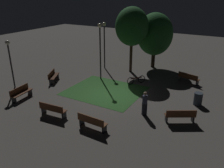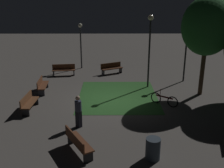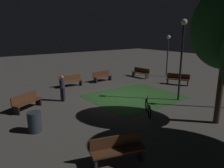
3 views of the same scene
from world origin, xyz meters
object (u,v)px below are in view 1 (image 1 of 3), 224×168
lamp_post_path_center (100,42)px  bench_lawn_edge (53,109)px  bench_back_row (53,76)px  tree_near_wall (155,34)px  bench_near_trees (92,122)px  trash_bin (198,99)px  lamp_post_plaza_east (9,55)px  lamp_post_near_wall (104,38)px  bicycle (136,80)px  bench_corner (21,92)px  bench_path_side (180,115)px  bench_by_lamp (188,78)px  tree_right_canopy (132,27)px  pedestrian (145,103)px

lamp_post_path_center → bench_lawn_edge: bearing=-82.5°
bench_back_row → tree_near_wall: 10.64m
bench_near_trees → bench_back_row: (-7.26, 4.61, 0.00)m
trash_bin → bench_near_trees: bearing=-127.1°
bench_near_trees → lamp_post_plaza_east: lamp_post_plaza_east is taller
lamp_post_near_wall → lamp_post_plaza_east: 8.87m
bicycle → lamp_post_path_center: bearing=-171.2°
bench_corner → lamp_post_path_center: 7.52m
tree_near_wall → bench_path_side: bearing=-61.2°
bench_near_trees → tree_near_wall: 13.15m
trash_bin → bicycle: (-5.33, 1.48, -0.10)m
bench_path_side → tree_near_wall: (-5.27, 9.58, 2.90)m
tree_near_wall → bench_near_trees: bearing=-85.2°
bench_by_lamp → bicycle: 4.49m
bicycle → tree_right_canopy: bearing=123.8°
lamp_post_path_center → lamp_post_plaza_east: lamp_post_path_center is taller
tree_near_wall → lamp_post_near_wall: size_ratio=1.19×
bench_path_side → bicycle: (-4.86, 4.44, -0.14)m
tree_near_wall → lamp_post_path_center: 6.32m
bench_lawn_edge → bicycle: 7.98m
bench_near_trees → trash_bin: size_ratio=2.05×
bench_path_side → tree_right_canopy: 10.48m
bench_lawn_edge → trash_bin: trash_bin is taller
bench_near_trees → trash_bin: 7.72m
bench_corner → bench_path_side: bearing=12.3°
pedestrian → tree_right_canopy: bearing=121.2°
lamp_post_path_center → trash_bin: lamp_post_path_center is taller
tree_right_canopy → lamp_post_near_wall: bearing=-172.8°
bench_back_row → trash_bin: trash_bin is taller
bench_path_side → tree_right_canopy: (-6.66, 7.13, 3.84)m
trash_bin → pedestrian: (-2.68, -3.17, 0.41)m
bench_near_trees → tree_near_wall: size_ratio=0.33×
trash_bin → bench_path_side: bearing=-99.1°
tree_right_canopy → lamp_post_near_wall: 3.03m
bench_near_trees → lamp_post_path_center: 8.61m
bench_lawn_edge → bench_near_trees: bearing=-0.0°
bench_path_side → bench_by_lamp: 6.86m
bench_corner → lamp_post_near_wall: (1.58, 9.19, 2.64)m
bicycle → pedestrian: pedestrian is taller
bench_path_side → tree_right_canopy: size_ratio=0.29×
bench_corner → trash_bin: bearing=25.1°
lamp_post_plaza_east → trash_bin: (13.71, 4.17, -2.25)m
bench_corner → bicycle: 9.20m
bench_by_lamp → pedestrian: 7.10m
bench_path_side → bench_by_lamp: bearing=98.6°
bench_path_side → bicycle: 6.58m
bench_lawn_edge → bench_back_row: 6.29m
tree_near_wall → bench_by_lamp: bearing=-33.4°
lamp_post_near_wall → bicycle: (4.57, -2.34, -2.78)m
tree_right_canopy → trash_bin: (7.13, -4.17, -3.88)m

